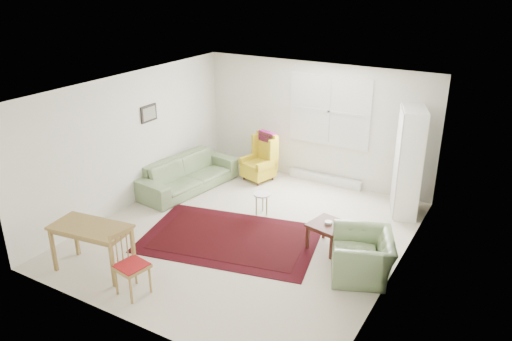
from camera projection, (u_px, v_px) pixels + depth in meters
The scene contains 10 objects.
room at pixel (254, 161), 8.24m from camera, with size 5.04×5.54×2.51m.
rug at pixel (230, 238), 8.36m from camera, with size 2.87×1.84×0.03m, color black, non-canonical shape.
sofa at pixel (187, 168), 10.12m from camera, with size 2.21×0.86×0.89m, color #71895B.
armchair at pixel (363, 252), 7.25m from camera, with size 0.98×0.86×0.77m, color #71895B.
wingback_chair at pixel (258, 157), 10.52m from camera, with size 0.59×0.62×1.02m, color gold, non-canonical shape.
coffee_table at pixel (328, 236), 8.01m from camera, with size 0.55×0.55×0.45m, color #451D15, non-canonical shape.
stool at pixel (262, 204), 9.14m from camera, with size 0.31×0.31×0.42m, color white, non-canonical shape.
cabinet at pixel (409, 162), 8.91m from camera, with size 0.42×0.79×1.99m, color white, non-canonical shape.
desk at pixel (93, 248), 7.37m from camera, with size 1.17×0.58×0.74m, color olive, non-canonical shape.
desk_chair at pixel (131, 265), 6.79m from camera, with size 0.40×0.40×0.92m, color olive, non-canonical shape.
Camera 1 is at (3.91, -6.43, 4.20)m, focal length 35.00 mm.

